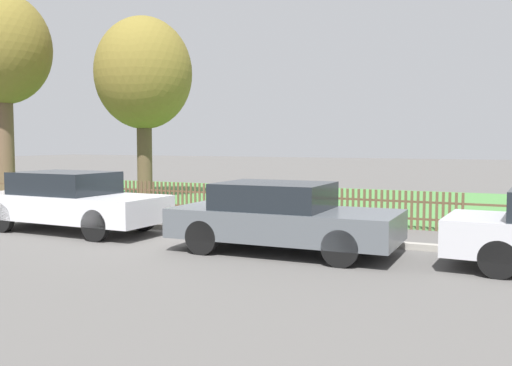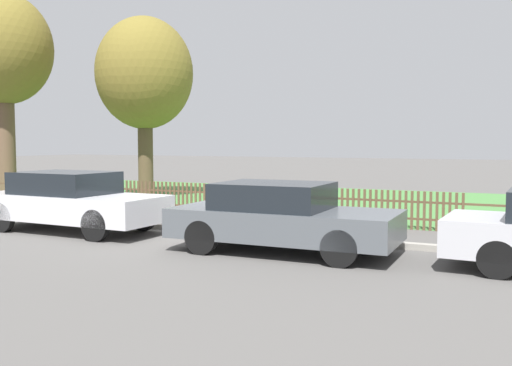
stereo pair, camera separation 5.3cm
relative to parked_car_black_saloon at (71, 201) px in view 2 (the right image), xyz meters
The scene contains 9 objects.
ground_plane 2.84m from the parked_car_black_saloon, 22.91° to the left, with size 120.00×120.00×0.00m, color #565451.
kerb_stone 2.87m from the parked_car_black_saloon, 24.80° to the left, with size 39.07×0.20×0.12m, color #9E998E.
grass_strip 9.40m from the parked_car_black_saloon, 74.30° to the left, with size 39.07×10.73×0.01m, color #477F3D.
park_fence 4.47m from the parked_car_black_saloon, 55.35° to the left, with size 39.07×0.05×0.91m.
parked_car_black_saloon is the anchor object (origin of this frame).
parked_car_navy_estate 5.30m from the parked_car_black_saloon, ahead, with size 4.21×1.89×1.29m.
covered_motorcycle 5.17m from the parked_car_black_saloon, 19.87° to the left, with size 1.92×0.80×1.18m.
tree_nearest_kerb 10.73m from the parked_car_black_saloon, 147.29° to the left, with size 3.54×3.54×7.50m.
tree_behind_motorcycle 8.96m from the parked_car_black_saloon, 114.80° to the left, with size 3.54×3.54×6.59m.
Camera 2 is at (6.90, -10.87, 2.05)m, focal length 40.00 mm.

